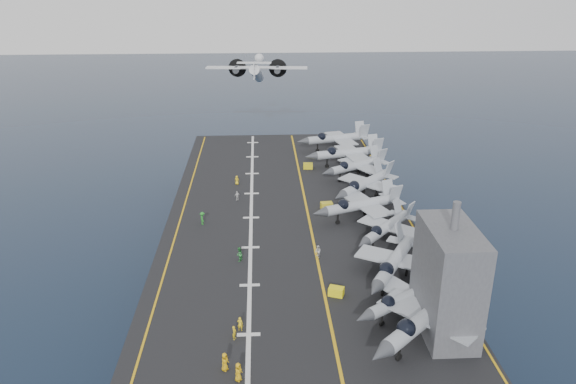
{
  "coord_description": "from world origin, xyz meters",
  "views": [
    {
      "loc": [
        -4.39,
        -80.02,
        47.14
      ],
      "look_at": [
        0.0,
        4.0,
        13.0
      ],
      "focal_mm": 35.0,
      "sensor_mm": 36.0,
      "label": 1
    }
  ],
  "objects_px": {
    "island_superstructure": "(449,268)",
    "tow_cart_a": "(336,291)",
    "fighter_jet_0": "(425,317)",
    "transport_plane": "(257,74)"
  },
  "relations": [
    {
      "from": "island_superstructure",
      "to": "fighter_jet_0",
      "type": "distance_m",
      "value": 5.63
    },
    {
      "from": "fighter_jet_0",
      "to": "tow_cart_a",
      "type": "relative_size",
      "value": 9.35
    },
    {
      "from": "transport_plane",
      "to": "tow_cart_a",
      "type": "bearing_deg",
      "value": -83.74
    },
    {
      "from": "island_superstructure",
      "to": "fighter_jet_0",
      "type": "bearing_deg",
      "value": -145.73
    },
    {
      "from": "island_superstructure",
      "to": "tow_cart_a",
      "type": "bearing_deg",
      "value": 145.85
    },
    {
      "from": "island_superstructure",
      "to": "fighter_jet_0",
      "type": "height_order",
      "value": "island_superstructure"
    },
    {
      "from": "tow_cart_a",
      "to": "transport_plane",
      "type": "distance_m",
      "value": 85.04
    },
    {
      "from": "fighter_jet_0",
      "to": "transport_plane",
      "type": "bearing_deg",
      "value": 100.51
    },
    {
      "from": "island_superstructure",
      "to": "fighter_jet_0",
      "type": "relative_size",
      "value": 0.77
    },
    {
      "from": "island_superstructure",
      "to": "tow_cart_a",
      "type": "distance_m",
      "value": 14.61
    }
  ]
}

